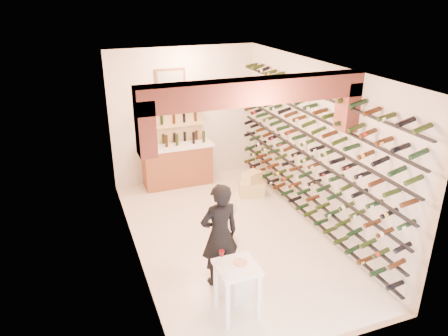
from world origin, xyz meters
The scene contains 11 objects.
ground centered at (0.00, 0.00, 0.00)m, with size 6.00×6.00×0.00m, color silver.
room_shell centered at (0.00, -0.26, 2.25)m, with size 3.52×6.02×3.21m.
wine_rack centered at (1.53, 0.00, 1.55)m, with size 0.32×5.70×2.56m.
back_counter centered at (-0.30, 2.65, 0.53)m, with size 1.70×0.62×1.29m.
back_shelving centered at (-0.30, 2.89, 1.17)m, with size 1.40×0.31×2.73m.
tasting_table centered at (-0.68, -2.01, 0.69)m, with size 0.58×0.58×1.02m.
white_stool centered at (-0.53, -1.65, 0.24)m, with size 0.38×0.38×0.48m, color white.
person centered at (-0.64, -1.21, 0.87)m, with size 0.63×0.42×1.73m, color black.
chrome_barstool centered at (-0.09, -0.14, 0.41)m, with size 0.37×0.37×0.71m.
crate_lower centered at (1.12, 1.48, 0.17)m, with size 0.56×0.39×0.33m, color #D9BE77.
crate_upper centered at (1.12, 1.48, 0.45)m, with size 0.41×0.28×0.24m, color #D9BE77.
Camera 1 is at (-2.59, -6.59, 4.39)m, focal length 34.37 mm.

